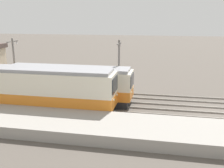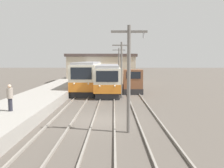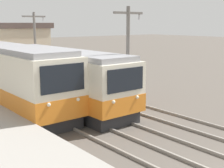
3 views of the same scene
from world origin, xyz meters
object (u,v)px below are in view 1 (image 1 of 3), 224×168
at_px(catenary_mast_mid, 119,68).
at_px(shunting_locomotive, 82,83).
at_px(commuter_train_center, 68,86).
at_px(catenary_mast_far, 15,64).
at_px(commuter_train_left, 33,91).

bearing_deg(catenary_mast_mid, shunting_locomotive, 71.25).
xyz_separation_m(commuter_train_center, shunting_locomotive, (3.00, -0.40, -0.44)).
bearing_deg(catenary_mast_far, commuter_train_center, -103.00).
relative_size(shunting_locomotive, catenary_mast_far, 0.86).
height_order(commuter_train_left, commuter_train_center, commuter_train_left).
distance_m(commuter_train_left, shunting_locomotive, 6.42).
bearing_deg(commuter_train_center, shunting_locomotive, -7.58).
distance_m(commuter_train_center, shunting_locomotive, 3.06).
xyz_separation_m(commuter_train_left, catenary_mast_mid, (4.31, -7.09, 1.55)).
bearing_deg(commuter_train_left, commuter_train_center, -39.35).
xyz_separation_m(shunting_locomotive, catenary_mast_mid, (-1.49, -4.39, 2.13)).
relative_size(commuter_train_center, shunting_locomotive, 2.44).
height_order(shunting_locomotive, catenary_mast_far, catenary_mast_far).
height_order(commuter_train_center, catenary_mast_far, catenary_mast_far).
bearing_deg(shunting_locomotive, catenary_mast_far, 102.14).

